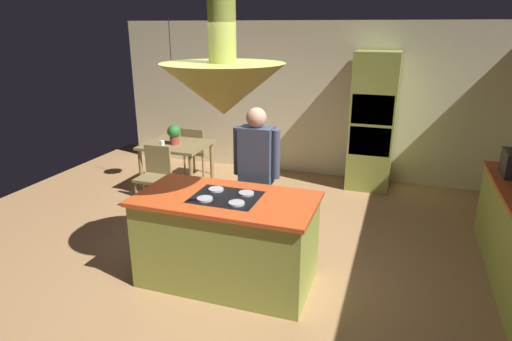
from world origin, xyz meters
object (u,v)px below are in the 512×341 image
at_px(chair_by_back_wall, 196,149).
at_px(cup_on_table, 162,144).
at_px(kitchen_island, 227,239).
at_px(oven_tower, 373,122).
at_px(person_at_island, 256,171).
at_px(chair_facing_island, 155,172).
at_px(potted_plant_on_table, 174,133).
at_px(dining_table, 177,151).

relative_size(chair_by_back_wall, cup_on_table, 9.67).
height_order(kitchen_island, oven_tower, oven_tower).
distance_m(oven_tower, person_at_island, 2.73).
distance_m(person_at_island, chair_facing_island, 1.96).
bearing_deg(chair_by_back_wall, potted_plant_on_table, 89.77).
bearing_deg(dining_table, chair_facing_island, -90.00).
height_order(kitchen_island, chair_facing_island, kitchen_island).
relative_size(kitchen_island, chair_by_back_wall, 2.00).
bearing_deg(kitchen_island, cup_on_table, 133.84).
bearing_deg(cup_on_table, dining_table, 61.44).
distance_m(oven_tower, chair_by_back_wall, 2.90).
bearing_deg(oven_tower, kitchen_island, -108.74).
bearing_deg(kitchen_island, potted_plant_on_table, 129.54).
xyz_separation_m(person_at_island, chair_by_back_wall, (-1.76, 2.02, -0.45)).
relative_size(person_at_island, chair_by_back_wall, 1.90).
relative_size(oven_tower, person_at_island, 1.28).
relative_size(kitchen_island, dining_table, 1.81).
relative_size(dining_table, person_at_island, 0.58).
relative_size(dining_table, potted_plant_on_table, 3.20).
relative_size(potted_plant_on_table, cup_on_table, 3.33).
bearing_deg(chair_facing_island, person_at_island, -22.64).
bearing_deg(dining_table, chair_by_back_wall, 90.00).
height_order(chair_by_back_wall, cup_on_table, chair_by_back_wall).
distance_m(oven_tower, dining_table, 3.05).
xyz_separation_m(kitchen_island, cup_on_table, (-1.81, 1.89, 0.34)).
xyz_separation_m(oven_tower, dining_table, (-2.80, -1.14, -0.41)).
bearing_deg(chair_by_back_wall, kitchen_island, 121.80).
bearing_deg(potted_plant_on_table, dining_table, 85.92).
bearing_deg(potted_plant_on_table, chair_facing_island, -89.75).
relative_size(kitchen_island, chair_facing_island, 2.00).
xyz_separation_m(kitchen_island, oven_tower, (1.10, 3.24, 0.60)).
relative_size(oven_tower, cup_on_table, 23.51).
xyz_separation_m(dining_table, chair_facing_island, (0.00, -0.64, -0.14)).
xyz_separation_m(chair_by_back_wall, cup_on_table, (-0.11, -0.85, 0.30)).
xyz_separation_m(oven_tower, chair_by_back_wall, (-2.80, -0.50, -0.55)).
distance_m(chair_facing_island, chair_by_back_wall, 1.28).
distance_m(dining_table, chair_by_back_wall, 0.66).
height_order(kitchen_island, dining_table, kitchen_island).
bearing_deg(oven_tower, cup_on_table, -155.09).
distance_m(oven_tower, chair_facing_island, 3.37).
height_order(kitchen_island, person_at_island, person_at_island).
bearing_deg(cup_on_table, chair_by_back_wall, 82.35).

